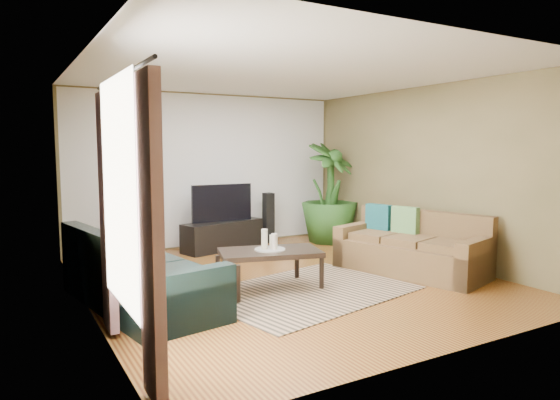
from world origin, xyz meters
TOP-DOWN VIEW (x-y plane):
  - floor at (0.00, 0.00)m, footprint 5.50×5.50m
  - ceiling at (0.00, 0.00)m, footprint 5.50×5.50m
  - wall_back at (0.00, 2.75)m, footprint 5.00×0.00m
  - wall_front at (0.00, -2.75)m, footprint 5.00×0.00m
  - wall_left at (-2.50, 0.00)m, footprint 0.00×5.50m
  - wall_right at (2.50, 0.00)m, footprint 0.00×5.50m
  - backwall_panel at (0.00, 2.74)m, footprint 4.90×0.00m
  - window_pane at (-2.48, -1.60)m, footprint 0.00×1.80m
  - curtain_near at (-2.43, -2.35)m, footprint 0.08×0.35m
  - curtain_far at (-2.43, -0.85)m, footprint 0.08×0.35m
  - curtain_rod at (-2.43, -1.60)m, footprint 0.03×1.90m
  - sofa_left at (-1.96, -0.11)m, footprint 1.38×2.45m
  - sofa_right at (1.68, -0.54)m, footprint 1.46×2.21m
  - area_rug at (-0.08, -0.60)m, footprint 2.80×2.24m
  - coffee_table at (-0.43, -0.30)m, footprint 1.35×0.97m
  - candle_tray at (-0.43, -0.30)m, footprint 0.38×0.38m
  - candle_tall at (-0.49, -0.27)m, footprint 0.08×0.08m
  - candle_mid at (-0.39, -0.34)m, footprint 0.08×0.08m
  - candle_short at (-0.36, -0.24)m, footprint 0.08×0.08m
  - tv_stand at (0.04, 2.26)m, footprint 1.54×0.81m
  - television at (0.04, 2.28)m, footprint 1.08×0.06m
  - speaker_left at (-1.50, 2.50)m, footprint 0.19×0.21m
  - speaker_right at (1.03, 2.44)m, footprint 0.17×0.19m
  - potted_plant at (2.04, 1.93)m, footprint 1.34×1.34m
  - plant_pot at (2.04, 1.93)m, footprint 0.34×0.34m
  - pedestal at (-1.65, 1.89)m, footprint 0.39×0.39m
  - vase at (-1.65, 1.89)m, footprint 0.33×0.33m
  - side_table at (-2.25, 0.70)m, footprint 0.60×0.60m

SIDE VIEW (x-z plane):
  - floor at x=0.00m, z-range 0.00..0.00m
  - area_rug at x=-0.08m, z-range 0.00..0.01m
  - plant_pot at x=2.04m, z-range 0.00..0.26m
  - pedestal at x=-1.65m, z-range 0.00..0.36m
  - tv_stand at x=0.04m, z-range 0.00..0.49m
  - coffee_table at x=-0.43m, z-range 0.00..0.50m
  - side_table at x=-2.25m, z-range 0.00..0.59m
  - sofa_left at x=-1.96m, z-range 0.00..0.85m
  - sofa_right at x=1.68m, z-range 0.00..0.85m
  - speaker_right at x=1.03m, z-range 0.00..0.92m
  - speaker_left at x=-1.50m, z-range 0.00..0.93m
  - candle_tray at x=-0.43m, z-range 0.50..0.52m
  - vase at x=-1.65m, z-range 0.30..0.76m
  - candle_short at x=-0.36m, z-range 0.52..0.67m
  - candle_mid at x=-0.39m, z-range 0.52..0.70m
  - candle_tall at x=-0.49m, z-range 0.52..0.76m
  - television at x=0.04m, z-range 0.49..1.13m
  - potted_plant at x=2.04m, z-range 0.00..1.84m
  - curtain_near at x=-2.43m, z-range 0.05..2.25m
  - curtain_far at x=-2.43m, z-range 0.05..2.25m
  - wall_left at x=-2.50m, z-range -1.40..4.10m
  - wall_right at x=2.50m, z-range -1.40..4.10m
  - wall_back at x=0.00m, z-range -1.15..3.85m
  - wall_front at x=0.00m, z-range -1.15..3.85m
  - backwall_panel at x=0.00m, z-range -1.10..3.80m
  - window_pane at x=-2.48m, z-range 0.50..2.30m
  - curtain_rod at x=-2.43m, z-range 2.28..2.31m
  - ceiling at x=0.00m, z-range 2.70..2.70m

